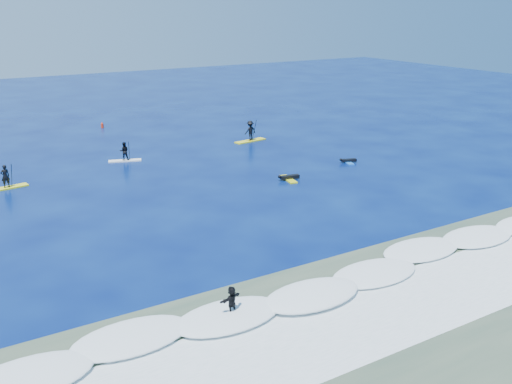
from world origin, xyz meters
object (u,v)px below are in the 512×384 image
prone_paddler_far (348,161)px  wave_surfer (232,302)px  sup_paddler_left (6,180)px  sup_paddler_right (250,132)px  sup_paddler_center (124,153)px  prone_paddler_near (289,178)px  marker_buoy (102,125)px

prone_paddler_far → wave_surfer: size_ratio=1.02×
sup_paddler_left → sup_paddler_right: (22.24, 3.61, 0.26)m
sup_paddler_center → sup_paddler_right: 12.65m
prone_paddler_near → marker_buoy: size_ratio=3.19×
sup_paddler_left → prone_paddler_far: sup_paddler_left is taller
sup_paddler_right → prone_paddler_near: bearing=-116.0°
prone_paddler_far → sup_paddler_center: bearing=77.0°
prone_paddler_near → sup_paddler_right: bearing=-7.3°
sup_paddler_center → prone_paddler_near: size_ratio=1.25×
sup_paddler_right → marker_buoy: bearing=119.4°
sup_paddler_center → prone_paddler_far: (15.62, -9.98, -0.57)m
sup_paddler_left → prone_paddler_near: sup_paddler_left is taller
sup_paddler_left → marker_buoy: sup_paddler_left is taller
sup_paddler_right → wave_surfer: size_ratio=1.80×
prone_paddler_near → prone_paddler_far: size_ratio=1.15×
prone_paddler_far → wave_surfer: wave_surfer is taller
wave_surfer → sup_paddler_left: bearing=85.9°
prone_paddler_near → wave_surfer: size_ratio=1.18×
sup_paddler_left → sup_paddler_center: 10.02m
prone_paddler_near → sup_paddler_center: bearing=47.7°
sup_paddler_right → marker_buoy: sup_paddler_right is taller
sup_paddler_left → sup_paddler_center: sup_paddler_left is taller
wave_surfer → prone_paddler_far: bearing=22.9°
sup_paddler_center → wave_surfer: 26.81m
sup_paddler_left → marker_buoy: size_ratio=4.28×
sup_paddler_right → prone_paddler_far: 11.21m
prone_paddler_near → prone_paddler_far: 7.06m
sup_paddler_center → marker_buoy: size_ratio=4.00×
sup_paddler_right → wave_surfer: (-17.03, -27.24, -0.14)m
sup_paddler_left → prone_paddler_near: (18.33, -8.61, -0.48)m
sup_paddler_center → marker_buoy: (2.36, 14.10, -0.40)m
prone_paddler_near → prone_paddler_far: (6.91, 1.45, -0.02)m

